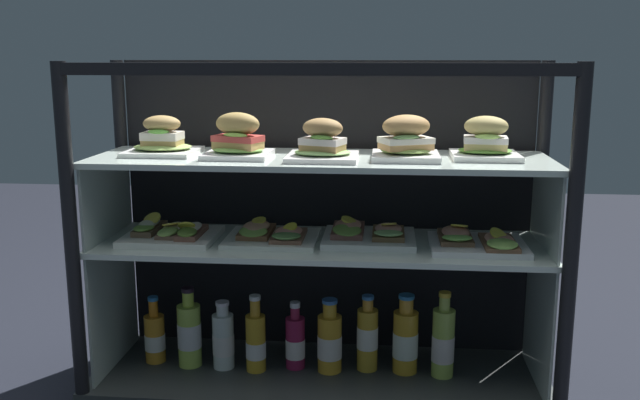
{
  "coord_description": "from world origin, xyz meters",
  "views": [
    {
      "loc": [
        0.18,
        -1.87,
        0.94
      ],
      "look_at": [
        0.0,
        0.0,
        0.55
      ],
      "focal_mm": 39.06,
      "sensor_mm": 36.0,
      "label": 1
    }
  ],
  "objects": [
    {
      "name": "case_base_deck",
      "position": [
        0.0,
        0.0,
        0.02
      ],
      "size": [
        1.3,
        0.42,
        0.04
      ],
      "primitive_type": "cube",
      "color": "#323635",
      "rests_on": "ground"
    },
    {
      "name": "open_sandwich_tray_near_right_corner",
      "position": [
        0.43,
        -0.03,
        0.45
      ],
      "size": [
        0.26,
        0.23,
        0.06
      ],
      "color": "white",
      "rests_on": "shelf_lower_glass"
    },
    {
      "name": "juice_bottle_back_left",
      "position": [
        -0.28,
        -0.0,
        0.12
      ],
      "size": [
        0.06,
        0.06,
        0.2
      ],
      "color": "white",
      "rests_on": "case_base_deck"
    },
    {
      "name": "plated_roll_sandwich_mid_left",
      "position": [
        -0.22,
        -0.03,
        0.71
      ],
      "size": [
        0.17,
        0.17,
        0.12
      ],
      "color": "white",
      "rests_on": "shelf_upper_glass"
    },
    {
      "name": "juice_bottle_back_center",
      "position": [
        0.35,
        0.01,
        0.14
      ],
      "size": [
        0.06,
        0.06,
        0.25
      ],
      "color": "#B2CE52",
      "rests_on": "case_base_deck"
    },
    {
      "name": "juice_bottle_front_fourth",
      "position": [
        -0.19,
        -0.01,
        0.13
      ],
      "size": [
        0.06,
        0.06,
        0.23
      ],
      "color": "gold",
      "rests_on": "case_base_deck"
    },
    {
      "name": "shelf_lower_glass",
      "position": [
        0.0,
        0.0,
        0.42
      ],
      "size": [
        1.25,
        0.36,
        0.02
      ],
      "primitive_type": "cube",
      "color": "silver",
      "rests_on": "riser_lower_tier"
    },
    {
      "name": "open_sandwich_tray_far_left",
      "position": [
        -0.42,
        -0.02,
        0.45
      ],
      "size": [
        0.26,
        0.22,
        0.07
      ],
      "color": "white",
      "rests_on": "shelf_lower_glass"
    },
    {
      "name": "case_frame",
      "position": [
        0.0,
        0.1,
        0.51
      ],
      "size": [
        1.3,
        0.42,
        0.92
      ],
      "color": "black",
      "rests_on": "ground"
    },
    {
      "name": "riser_lower_tier",
      "position": [
        0.0,
        0.0,
        0.22
      ],
      "size": [
        1.23,
        0.34,
        0.37
      ],
      "color": "silver",
      "rests_on": "case_base_deck"
    },
    {
      "name": "riser_upper_tier",
      "position": [
        0.0,
        0.0,
        0.54
      ],
      "size": [
        1.23,
        0.34,
        0.22
      ],
      "color": "silver",
      "rests_on": "shelf_lower_glass"
    },
    {
      "name": "juice_bottle_tucked_behind",
      "position": [
        0.24,
        0.02,
        0.13
      ],
      "size": [
        0.07,
        0.07,
        0.23
      ],
      "color": "gold",
      "rests_on": "case_base_deck"
    },
    {
      "name": "open_sandwich_tray_right_of_center",
      "position": [
        0.13,
        0.02,
        0.45
      ],
      "size": [
        0.26,
        0.22,
        0.06
      ],
      "color": "white",
      "rests_on": "shelf_lower_glass"
    },
    {
      "name": "plated_roll_sandwich_near_right_corner",
      "position": [
        0.44,
        0.01,
        0.71
      ],
      "size": [
        0.18,
        0.18,
        0.11
      ],
      "color": "white",
      "rests_on": "shelf_upper_glass"
    },
    {
      "name": "open_sandwich_tray_near_left_corner",
      "position": [
        -0.14,
        -0.0,
        0.44
      ],
      "size": [
        0.26,
        0.22,
        0.06
      ],
      "color": "white",
      "rests_on": "shelf_lower_glass"
    },
    {
      "name": "juice_bottle_front_left_end",
      "position": [
        0.03,
        0.01,
        0.13
      ],
      "size": [
        0.07,
        0.07,
        0.22
      ],
      "color": "gold",
      "rests_on": "case_base_deck"
    },
    {
      "name": "juice_bottle_front_right_end",
      "position": [
        0.14,
        0.03,
        0.14
      ],
      "size": [
        0.06,
        0.06,
        0.23
      ],
      "color": "gold",
      "rests_on": "case_base_deck"
    },
    {
      "name": "plated_roll_sandwich_left_of_center",
      "position": [
        0.01,
        -0.05,
        0.71
      ],
      "size": [
        0.19,
        0.19,
        0.11
      ],
      "color": "white",
      "rests_on": "shelf_upper_glass"
    },
    {
      "name": "juice_bottle_front_second",
      "position": [
        -0.07,
        0.02,
        0.12
      ],
      "size": [
        0.06,
        0.06,
        0.2
      ],
      "color": "#991E47",
      "rests_on": "case_base_deck"
    },
    {
      "name": "plated_roll_sandwich_near_left_corner",
      "position": [
        0.23,
        -0.02,
        0.71
      ],
      "size": [
        0.18,
        0.18,
        0.12
      ],
      "color": "white",
      "rests_on": "shelf_upper_glass"
    },
    {
      "name": "shelf_upper_glass",
      "position": [
        0.0,
        0.0,
        0.66
      ],
      "size": [
        1.25,
        0.36,
        0.02
      ],
      "primitive_type": "cube",
      "color": "silver",
      "rests_on": "riser_upper_tier"
    },
    {
      "name": "juice_bottle_back_right",
      "position": [
        -0.5,
        0.02,
        0.11
      ],
      "size": [
        0.06,
        0.06,
        0.2
      ],
      "color": "orange",
      "rests_on": "case_base_deck"
    },
    {
      "name": "plated_roll_sandwich_center",
      "position": [
        -0.44,
        0.01,
        0.7
      ],
      "size": [
        0.19,
        0.19,
        0.11
      ],
      "color": "white",
      "rests_on": "shelf_upper_glass"
    },
    {
      "name": "ground_plane",
      "position": [
        0.0,
        0.0,
        -0.01
      ],
      "size": [
        6.0,
        6.0,
        0.02
      ],
      "primitive_type": "cube",
      "color": "black",
      "rests_on": "ground"
    },
    {
      "name": "juice_bottle_near_post",
      "position": [
        -0.39,
        0.01,
        0.14
      ],
      "size": [
        0.07,
        0.07,
        0.24
      ],
      "color": "#B6D551",
      "rests_on": "case_base_deck"
    }
  ]
}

